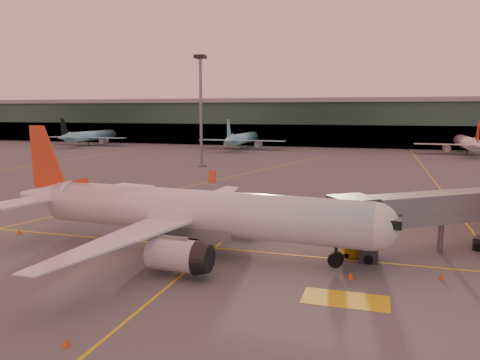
# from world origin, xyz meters

# --- Properties ---
(ground) EXTENTS (600.00, 600.00, 0.00)m
(ground) POSITION_xyz_m (0.00, 0.00, 0.00)
(ground) COLOR #4C4F54
(ground) RESTS_ON ground
(taxi_markings) EXTENTS (100.12, 173.00, 0.01)m
(taxi_markings) POSITION_xyz_m (-7.32, 44.49, 0.01)
(taxi_markings) COLOR yellow
(taxi_markings) RESTS_ON ground
(terminal) EXTENTS (400.00, 20.00, 17.60)m
(terminal) POSITION_xyz_m (0.00, 141.79, 8.76)
(terminal) COLOR #19382D
(terminal) RESTS_ON ground
(mast_west_near) EXTENTS (2.40, 2.40, 25.60)m
(mast_west_near) POSITION_xyz_m (-20.00, 66.00, 14.86)
(mast_west_near) COLOR slate
(mast_west_near) RESTS_ON ground
(distant_aircraft_row) EXTENTS (225.00, 34.00, 13.00)m
(distant_aircraft_row) POSITION_xyz_m (-53.75, 118.00, 0.00)
(distant_aircraft_row) COLOR #88D4E3
(distant_aircraft_row) RESTS_ON ground
(main_airplane) EXTENTS (38.46, 34.67, 11.60)m
(main_airplane) POSITION_xyz_m (2.98, 2.99, 3.77)
(main_airplane) COLOR white
(main_airplane) RESTS_ON ground
(jet_bridge) EXTENTS (20.73, 15.98, 5.78)m
(jet_bridge) POSITION_xyz_m (26.78, 10.83, 3.98)
(jet_bridge) COLOR slate
(jet_bridge) RESTS_ON ground
(catering_truck) EXTENTS (5.50, 3.24, 4.00)m
(catering_truck) POSITION_xyz_m (-8.84, 14.55, 2.28)
(catering_truck) COLOR #AF3119
(catering_truck) RESTS_ON ground
(gpu_cart) EXTENTS (2.13, 1.69, 1.08)m
(gpu_cart) POSITION_xyz_m (17.91, 6.19, 0.53)
(gpu_cart) COLOR gold
(gpu_cart) RESTS_ON ground
(cone_nose) EXTENTS (0.39, 0.39, 0.49)m
(cone_nose) POSITION_xyz_m (24.93, 2.28, 0.24)
(cone_nose) COLOR #E9450C
(cone_nose) RESTS_ON ground
(cone_tail) EXTENTS (0.48, 0.48, 0.61)m
(cone_tail) POSITION_xyz_m (-16.73, 3.90, 0.29)
(cone_tail) COLOR #E9450C
(cone_tail) RESTS_ON ground
(cone_wing_right) EXTENTS (0.44, 0.44, 0.56)m
(cone_wing_right) POSITION_xyz_m (3.42, -15.21, 0.27)
(cone_wing_right) COLOR #E9450C
(cone_wing_right) RESTS_ON ground
(cone_wing_left) EXTENTS (0.50, 0.50, 0.64)m
(cone_wing_left) POSITION_xyz_m (3.54, 19.88, 0.31)
(cone_wing_left) COLOR #E9450C
(cone_wing_left) RESTS_ON ground
(cone_fwd) EXTENTS (0.43, 0.43, 0.55)m
(cone_fwd) POSITION_xyz_m (18.10, 0.35, 0.27)
(cone_fwd) COLOR #E9450C
(cone_fwd) RESTS_ON ground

